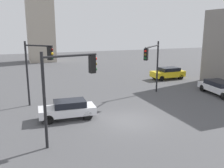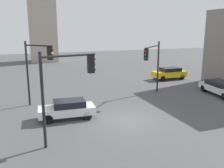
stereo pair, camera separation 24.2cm
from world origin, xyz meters
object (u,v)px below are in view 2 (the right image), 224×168
(car_5, at_px, (221,88))
(car_0, at_px, (67,109))
(traffic_light_0, at_px, (153,59))
(traffic_light_2, at_px, (68,79))
(car_1, at_px, (169,73))
(traffic_light_1, at_px, (38,62))

(car_5, bearing_deg, car_0, -79.21)
(traffic_light_0, relative_size, car_5, 1.04)
(traffic_light_2, bearing_deg, car_5, 6.39)
(car_0, xyz_separation_m, car_5, (15.04, 1.16, 0.01))
(traffic_light_2, bearing_deg, car_1, 29.92)
(car_1, height_order, car_5, car_1)
(traffic_light_2, bearing_deg, car_0, 70.73)
(car_1, bearing_deg, traffic_light_2, 40.45)
(traffic_light_2, relative_size, car_1, 1.24)
(car_0, distance_m, car_5, 15.09)
(traffic_light_0, relative_size, car_1, 1.21)
(traffic_light_2, height_order, car_5, traffic_light_2)
(traffic_light_2, distance_m, car_0, 4.77)
(traffic_light_0, distance_m, traffic_light_1, 10.06)
(traffic_light_0, bearing_deg, traffic_light_2, -6.72)
(car_0, bearing_deg, traffic_light_0, -156.48)
(car_1, bearing_deg, car_5, 92.95)
(traffic_light_0, xyz_separation_m, car_0, (-8.49, -3.07, -2.87))
(car_1, relative_size, car_5, 0.85)
(traffic_light_2, xyz_separation_m, car_5, (15.58, 4.88, -2.93))
(traffic_light_0, distance_m, car_1, 9.18)
(car_0, relative_size, car_5, 0.82)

